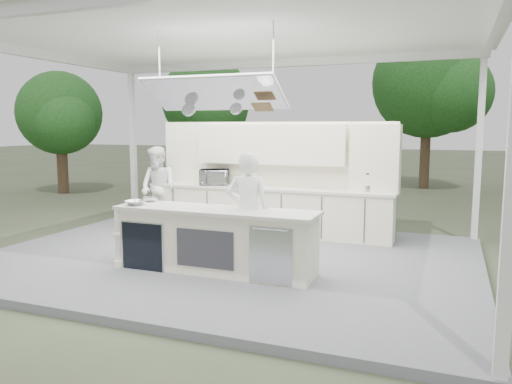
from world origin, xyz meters
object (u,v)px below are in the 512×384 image
at_px(demo_island, 214,240).
at_px(sous_chef, 158,188).
at_px(back_counter, 268,210).
at_px(head_chef, 248,212).

bearing_deg(demo_island, sous_chef, 135.65).
bearing_deg(back_counter, demo_island, -86.37).
bearing_deg(back_counter, head_chef, -76.11).
xyz_separation_m(demo_island, back_counter, (-0.18, 2.81, 0.00)).
bearing_deg(demo_island, back_counter, 93.63).
relative_size(back_counter, sous_chef, 2.92).
xyz_separation_m(back_counter, head_chef, (0.64, -2.60, 0.42)).
distance_m(back_counter, sous_chef, 2.40).
relative_size(demo_island, back_counter, 0.61).
bearing_deg(sous_chef, head_chef, -25.80).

